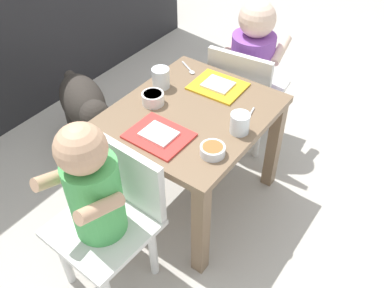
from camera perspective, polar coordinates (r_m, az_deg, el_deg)
The scene contains 13 objects.
ground_plane at distance 1.70m, azimuth 0.00°, elevation -7.06°, with size 7.00×7.00×0.00m, color #B2ADA3.
dining_table at distance 1.46m, azimuth 0.00°, elevation 2.06°, with size 0.56×0.49×0.43m.
seated_child_left at distance 1.19m, azimuth -12.77°, elevation -6.72°, with size 0.29×0.29×0.66m.
seated_child_right at distance 1.74m, azimuth 8.14°, elevation 11.29°, with size 0.31×0.31×0.65m.
dog at distance 1.84m, azimuth -14.62°, elevation 5.37°, with size 0.30×0.42×0.34m.
food_tray_left at distance 1.30m, azimuth -4.57°, elevation 1.21°, with size 0.15×0.19×0.02m.
food_tray_right at distance 1.52m, azimuth 3.59°, elevation 7.98°, with size 0.16×0.19×0.02m.
water_cup_left at distance 1.51m, azimuth -4.30°, elevation 8.89°, with size 0.06×0.06×0.07m.
water_cup_right at distance 1.31m, azimuth 6.50°, elevation 2.64°, with size 0.06×0.06×0.07m.
veggie_bowl_far at distance 1.23m, azimuth 2.85°, elevation -0.83°, with size 0.08×0.08×0.03m.
cereal_bowl_left_side at distance 1.43m, azimuth -5.39°, elevation 6.31°, with size 0.08×0.08×0.04m.
spoon_by_left_tray at distance 1.38m, azimuth 7.75°, elevation 3.58°, with size 0.10×0.03×0.01m.
spoon_by_right_tray at distance 1.62m, azimuth -0.38°, elevation 10.27°, with size 0.06×0.09×0.01m.
Camera 1 is at (-0.91, -0.65, 1.28)m, focal length 38.77 mm.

